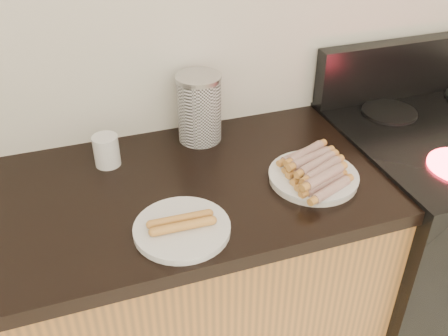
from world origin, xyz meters
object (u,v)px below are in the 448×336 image
object	(u,v)px
stove	(433,237)
canister	(199,108)
main_plate	(313,178)
mug	(107,151)
side_plate	(182,229)

from	to	relation	value
stove	canister	xyz separation A→B (m)	(-0.81, 0.24, 0.55)
stove	main_plate	size ratio (longest dim) A/B	3.81
stove	main_plate	xyz separation A→B (m)	(-0.58, -0.08, 0.45)
canister	mug	xyz separation A→B (m)	(-0.29, -0.05, -0.06)
main_plate	canister	size ratio (longest dim) A/B	1.15
side_plate	mug	world-z (taller)	mug
main_plate	canister	bearing A→B (deg)	125.56
stove	canister	distance (m)	1.00
canister	side_plate	bearing A→B (deg)	-112.42
main_plate	side_plate	bearing A→B (deg)	-167.53
stove	mug	distance (m)	1.21
main_plate	mug	distance (m)	0.58
side_plate	mug	size ratio (longest dim) A/B	2.56
main_plate	canister	distance (m)	0.40
mug	canister	bearing A→B (deg)	10.37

